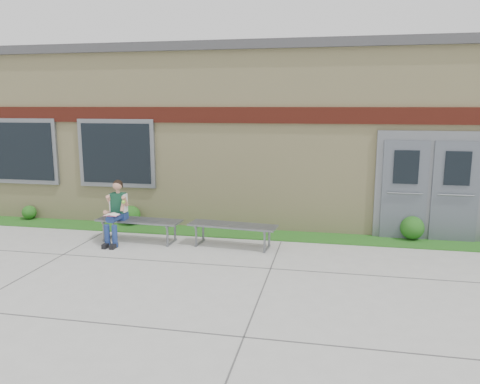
# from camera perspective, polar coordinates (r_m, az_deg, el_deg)

# --- Properties ---
(ground) EXTENTS (80.00, 80.00, 0.00)m
(ground) POSITION_cam_1_polar(r_m,az_deg,el_deg) (8.02, -3.94, -10.04)
(ground) COLOR #9E9E99
(ground) RESTS_ON ground
(grass_strip) EXTENTS (16.00, 0.80, 0.02)m
(grass_strip) POSITION_cam_1_polar(r_m,az_deg,el_deg) (10.43, -0.19, -5.07)
(grass_strip) COLOR #215516
(grass_strip) RESTS_ON ground
(school_building) EXTENTS (16.20, 6.22, 4.20)m
(school_building) POSITION_cam_1_polar(r_m,az_deg,el_deg) (13.40, 2.70, 7.48)
(school_building) COLOR beige
(school_building) RESTS_ON ground
(bench_left) EXTENTS (1.82, 0.60, 0.47)m
(bench_left) POSITION_cam_1_polar(r_m,az_deg,el_deg) (10.02, -12.19, -3.90)
(bench_left) COLOR slate
(bench_left) RESTS_ON ground
(bench_right) EXTENTS (1.82, 0.66, 0.46)m
(bench_right) POSITION_cam_1_polar(r_m,az_deg,el_deg) (9.42, -0.91, -4.60)
(bench_right) COLOR slate
(bench_right) RESTS_ON ground
(girl) EXTENTS (0.45, 0.75, 1.30)m
(girl) POSITION_cam_1_polar(r_m,az_deg,el_deg) (9.94, -14.86, -2.16)
(girl) COLOR navy
(girl) RESTS_ON ground
(shrub_west) EXTENTS (0.34, 0.34, 0.34)m
(shrub_west) POSITION_cam_1_polar(r_m,az_deg,el_deg) (12.77, -24.31, -2.27)
(shrub_west) COLOR #215516
(shrub_west) RESTS_ON grass_strip
(shrub_mid) EXTENTS (0.45, 0.45, 0.45)m
(shrub_mid) POSITION_cam_1_polar(r_m,az_deg,el_deg) (11.41, -13.16, -2.76)
(shrub_mid) COLOR #215516
(shrub_mid) RESTS_ON grass_strip
(shrub_east) EXTENTS (0.49, 0.49, 0.49)m
(shrub_east) POSITION_cam_1_polar(r_m,az_deg,el_deg) (10.55, 20.25, -4.11)
(shrub_east) COLOR #215516
(shrub_east) RESTS_ON grass_strip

